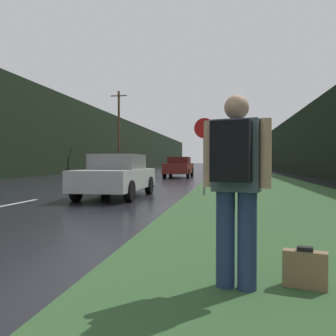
{
  "coord_description": "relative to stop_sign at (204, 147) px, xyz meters",
  "views": [
    {
      "loc": [
        6.02,
        -1.61,
        1.21
      ],
      "look_at": [
        3.42,
        13.77,
        0.93
      ],
      "focal_mm": 38.0,
      "sensor_mm": 36.0,
      "label": 1
    }
  ],
  "objects": [
    {
      "name": "grass_verge",
      "position": [
        2.37,
        28.98,
        -1.71
      ],
      "size": [
        6.0,
        240.0,
        0.02
      ],
      "primitive_type": "cube",
      "color": "#33562D",
      "rests_on": "ground_plane"
    },
    {
      "name": "lane_stripe_b",
      "position": [
        -5.19,
        -3.67,
        -1.72
      ],
      "size": [
        0.12,
        3.0,
        0.01
      ],
      "primitive_type": "cube",
      "color": "silver",
      "rests_on": "ground_plane"
    },
    {
      "name": "lane_stripe_c",
      "position": [
        -5.19,
        3.33,
        -1.72
      ],
      "size": [
        0.12,
        3.0,
        0.01
      ],
      "primitive_type": "cube",
      "color": "silver",
      "rests_on": "ground_plane"
    },
    {
      "name": "lane_stripe_d",
      "position": [
        -5.19,
        10.33,
        -1.72
      ],
      "size": [
        0.12,
        3.0,
        0.01
      ],
      "primitive_type": "cube",
      "color": "silver",
      "rests_on": "ground_plane"
    },
    {
      "name": "treeline_far_side",
      "position": [
        -15.75,
        38.98,
        2.13
      ],
      "size": [
        2.0,
        140.0,
        7.7
      ],
      "primitive_type": "cube",
      "color": "black",
      "rests_on": "ground_plane"
    },
    {
      "name": "treeline_near_side",
      "position": [
        8.37,
        38.98,
        1.26
      ],
      "size": [
        2.0,
        140.0,
        5.95
      ],
      "primitive_type": "cube",
      "color": "black",
      "rests_on": "ground_plane"
    },
    {
      "name": "utility_pole_far",
      "position": [
        -10.79,
        24.32,
        2.82
      ],
      "size": [
        1.8,
        0.24,
        8.81
      ],
      "color": "#4C3823",
      "rests_on": "ground_plane"
    },
    {
      "name": "stop_sign",
      "position": [
        0.0,
        0.0,
        0.0
      ],
      "size": [
        0.72,
        0.07,
        2.75
      ],
      "color": "slate",
      "rests_on": "ground_plane"
    },
    {
      "name": "hitchhiker_with_backpack",
      "position": [
        0.9,
        -9.29,
        -0.67
      ],
      "size": [
        0.62,
        0.5,
        1.83
      ],
      "rotation": [
        0.0,
        0.0,
        -0.24
      ],
      "color": "navy",
      "rests_on": "ground_plane"
    },
    {
      "name": "suitcase",
      "position": [
        1.55,
        -9.13,
        -1.53
      ],
      "size": [
        0.42,
        0.22,
        0.41
      ],
      "rotation": [
        0.0,
        0.0,
        -0.24
      ],
      "color": "olive",
      "rests_on": "ground_plane"
    },
    {
      "name": "car_passing_near",
      "position": [
        -2.91,
        -1.0,
        -0.99
      ],
      "size": [
        1.9,
        4.3,
        1.46
      ],
      "rotation": [
        0.0,
        0.0,
        3.14
      ],
      "color": "#BCBCBC",
      "rests_on": "ground_plane"
    },
    {
      "name": "car_passing_far",
      "position": [
        -2.91,
        14.58,
        -0.92
      ],
      "size": [
        1.94,
        4.66,
        1.58
      ],
      "rotation": [
        0.0,
        0.0,
        3.14
      ],
      "color": "maroon",
      "rests_on": "ground_plane"
    }
  ]
}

